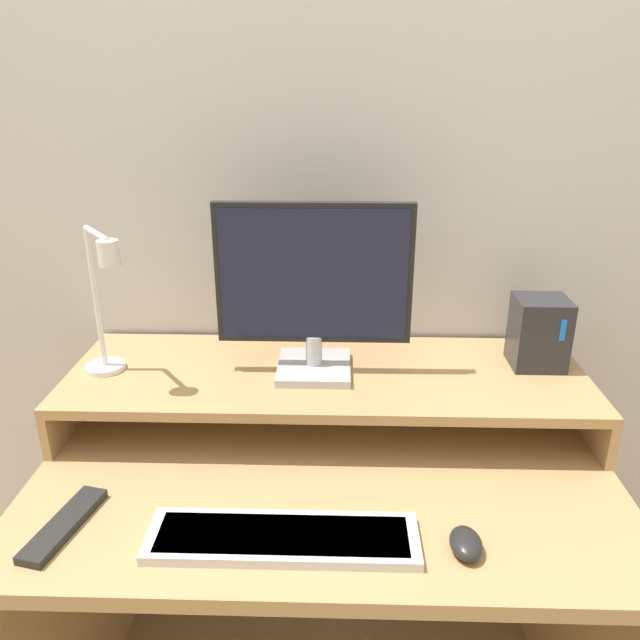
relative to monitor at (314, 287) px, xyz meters
The scene contains 9 objects.
wall_back 0.33m from the monitor, 82.98° to the left, with size 6.00×0.05×2.50m.
desk 0.55m from the monitor, 80.50° to the right, with size 1.15×0.74×0.70m.
monitor_shelf 0.22m from the monitor, ahead, with size 1.15×0.39×0.12m.
monitor is the anchor object (origin of this frame).
desk_lamp 0.44m from the monitor, behind, with size 0.14×0.17×0.33m.
router_dock 0.52m from the monitor, ahead, with size 0.11×0.11×0.16m.
keyboard 0.52m from the monitor, 95.03° to the right, with size 0.46×0.13×0.02m.
mouse 0.59m from the monitor, 58.07° to the right, with size 0.05×0.08×0.03m.
remote_control 0.65m from the monitor, 136.80° to the right, with size 0.09×0.20×0.02m.
Camera 1 is at (0.02, -0.71, 1.43)m, focal length 35.00 mm.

